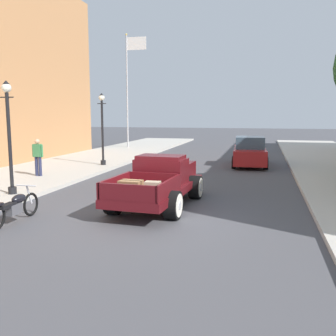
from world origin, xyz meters
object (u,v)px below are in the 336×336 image
object	(u,v)px
pedestrian_sidewalk_left	(38,155)
hotrod_truck_maroon	(160,181)
street_lamp_near	(9,129)
car_background_red	(250,152)
street_lamp_far	(102,123)
flagpole	(130,78)
motorcycle_parked	(14,207)

from	to	relation	value
pedestrian_sidewalk_left	hotrod_truck_maroon	bearing A→B (deg)	-26.36
hotrod_truck_maroon	street_lamp_near	distance (m)	5.46
car_background_red	hotrod_truck_maroon	bearing A→B (deg)	-103.79
hotrod_truck_maroon	street_lamp_near	bearing A→B (deg)	-175.50
pedestrian_sidewalk_left	street_lamp_far	distance (m)	4.55
hotrod_truck_maroon	car_background_red	world-z (taller)	car_background_red
hotrod_truck_maroon	flagpole	xyz separation A→B (m)	(-7.58, 18.26, 5.02)
pedestrian_sidewalk_left	flagpole	size ratio (longest dim) A/B	0.18
street_lamp_near	flagpole	xyz separation A→B (m)	(-2.39, 18.67, 3.39)
pedestrian_sidewalk_left	motorcycle_parked	bearing A→B (deg)	-61.97
pedestrian_sidewalk_left	street_lamp_far	world-z (taller)	street_lamp_far
motorcycle_parked	car_background_red	world-z (taller)	car_background_red
street_lamp_far	flagpole	distance (m)	11.60
car_background_red	flagpole	world-z (taller)	flagpole
street_lamp_far	flagpole	size ratio (longest dim) A/B	0.42
motorcycle_parked	pedestrian_sidewalk_left	xyz separation A→B (m)	(-3.32, 6.24, 0.64)
street_lamp_near	flagpole	size ratio (longest dim) A/B	0.42
hotrod_truck_maroon	pedestrian_sidewalk_left	world-z (taller)	pedestrian_sidewalk_left
hotrod_truck_maroon	street_lamp_near	size ratio (longest dim) A/B	1.30
hotrod_truck_maroon	pedestrian_sidewalk_left	xyz separation A→B (m)	(-6.53, 3.23, 0.33)
car_background_red	flagpole	size ratio (longest dim) A/B	0.48
hotrod_truck_maroon	street_lamp_far	world-z (taller)	street_lamp_far
car_background_red	pedestrian_sidewalk_left	world-z (taller)	pedestrian_sidewalk_left
flagpole	street_lamp_far	bearing A→B (deg)	-77.91
hotrod_truck_maroon	pedestrian_sidewalk_left	bearing A→B (deg)	153.64
street_lamp_far	street_lamp_near	bearing A→B (deg)	-89.51
pedestrian_sidewalk_left	flagpole	xyz separation A→B (m)	(-1.06, 15.02, 4.68)
street_lamp_far	pedestrian_sidewalk_left	bearing A→B (deg)	-106.90
street_lamp_near	flagpole	world-z (taller)	flagpole
street_lamp_near	street_lamp_far	xyz separation A→B (m)	(-0.07, 7.82, 0.00)
motorcycle_parked	flagpole	size ratio (longest dim) A/B	0.23
pedestrian_sidewalk_left	flagpole	bearing A→B (deg)	94.02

